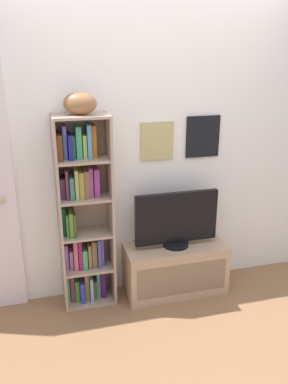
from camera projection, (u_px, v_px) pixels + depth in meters
The scene contains 6 objects.
ground at pixel (190, 369), 2.76m from camera, with size 5.20×5.20×0.04m, color #896140.
back_wall at pixel (147, 155), 3.38m from camera, with size 4.80×0.08×2.43m.
bookshelf at pixel (83, 218), 3.27m from camera, with size 0.43×0.27×1.60m.
football at pixel (80, 103), 2.94m from camera, with size 0.26×0.17×0.17m, color #8D5D38.
tv_stand at pixel (175, 268), 3.56m from camera, with size 0.88×0.38×0.45m.
television at pixel (176, 220), 3.40m from camera, with size 0.72×0.22×0.49m.
Camera 1 is at (-0.87, -2.04, 2.06)m, focal length 37.67 mm.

